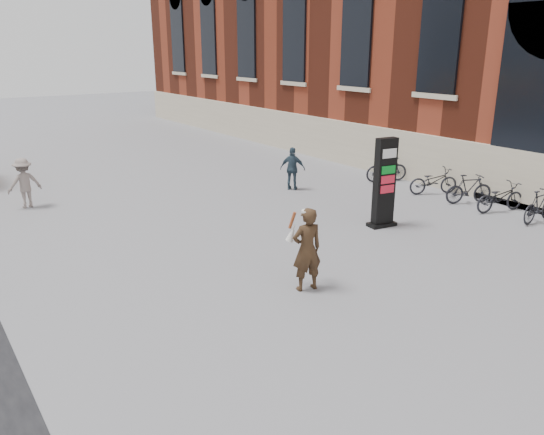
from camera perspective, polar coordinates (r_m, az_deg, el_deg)
ground at (r=11.06m, az=1.04°, el=-7.69°), size 100.00×100.00×0.00m
info_pylon at (r=14.79m, az=11.99°, el=3.64°), size 0.84×0.51×2.47m
woman at (r=10.73m, az=3.74°, el=-3.32°), size 0.75×0.71×1.76m
pedestrian_b at (r=18.06m, az=-25.10°, el=3.39°), size 1.05×0.66×1.55m
pedestrian_c at (r=18.46m, az=2.24°, el=5.27°), size 0.85×0.90×1.49m
bike_3 at (r=16.84m, az=26.83°, el=1.14°), size 1.60×0.48×0.95m
bike_4 at (r=17.42m, az=23.33°, el=2.01°), size 1.80×1.00×0.90m
bike_5 at (r=17.98m, az=20.43°, el=2.90°), size 1.62×1.05×0.95m
bike_6 at (r=18.77m, az=16.96°, el=3.77°), size 1.80×1.24×0.90m
bike_7 at (r=20.09m, az=12.23°, el=5.16°), size 1.68×0.99×0.97m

